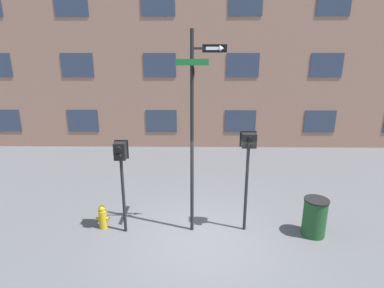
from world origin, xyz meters
name	(u,v)px	position (x,y,z in m)	size (l,w,h in m)	color
ground_plane	(205,239)	(0.00, 0.00, 0.00)	(60.00, 60.00, 0.00)	#515154
building_facade	(202,4)	(0.00, 8.51, 6.86)	(24.00, 0.64, 13.73)	#936B56
street_sign_pole	(194,122)	(-0.27, 0.46, 2.97)	(1.18, 1.07, 5.11)	black
pedestrian_signal_left	(121,162)	(-2.11, 0.35, 1.95)	(0.34, 0.40, 2.50)	black
pedestrian_signal_right	(248,154)	(1.08, 0.49, 2.13)	(0.41, 0.40, 2.71)	black
fire_hydrant	(103,217)	(-2.75, 0.52, 0.32)	(0.37, 0.21, 0.66)	gold
trash_bin	(315,217)	(2.85, 0.27, 0.51)	(0.63, 0.63, 1.01)	#1E4723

